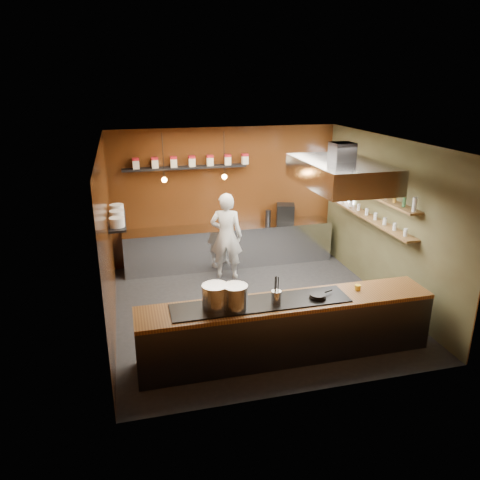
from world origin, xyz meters
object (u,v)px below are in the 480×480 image
object	(u,v)px
extractor_hood	(341,173)
stockpot_small	(215,296)
espresso_machine	(285,213)
chef	(226,236)
stockpot_large	(235,297)

from	to	relation	value
extractor_hood	stockpot_small	world-z (taller)	extractor_hood
espresso_machine	chef	world-z (taller)	chef
espresso_machine	stockpot_small	bearing A→B (deg)	-104.25
extractor_hood	chef	bearing A→B (deg)	128.43
stockpot_small	stockpot_large	bearing A→B (deg)	-15.91
stockpot_small	espresso_machine	size ratio (longest dim) A/B	0.94
extractor_hood	espresso_machine	distance (m)	3.00
stockpot_large	chef	distance (m)	3.23
stockpot_small	espresso_machine	xyz separation A→B (m)	(2.39, 3.83, -0.02)
espresso_machine	stockpot_large	bearing A→B (deg)	-100.80
extractor_hood	espresso_machine	world-z (taller)	extractor_hood
stockpot_large	chef	world-z (taller)	chef
espresso_machine	extractor_hood	bearing A→B (deg)	-72.82
extractor_hood	espresso_machine	xyz separation A→B (m)	(0.02, 2.64, -1.41)
espresso_machine	chef	size ratio (longest dim) A/B	0.21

